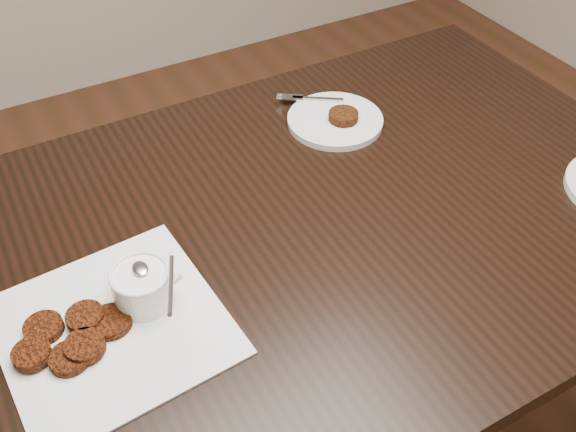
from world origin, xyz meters
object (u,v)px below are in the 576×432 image
object	(u,v)px
table	(303,345)
napkin	(112,327)
sauce_ramekin	(139,272)
plate_with_patty	(335,117)

from	to	relation	value
table	napkin	bearing A→B (deg)	-170.54
sauce_ramekin	plate_with_patty	bearing A→B (deg)	27.27
sauce_ramekin	plate_with_patty	world-z (taller)	sauce_ramekin
table	napkin	xyz separation A→B (m)	(-0.37, -0.06, 0.38)
table	sauce_ramekin	size ratio (longest dim) A/B	11.19
napkin	table	bearing A→B (deg)	9.46
napkin	plate_with_patty	xyz separation A→B (m)	(0.57, 0.29, 0.01)
sauce_ramekin	table	bearing A→B (deg)	6.87
napkin	plate_with_patty	bearing A→B (deg)	26.72
table	plate_with_patty	xyz separation A→B (m)	(0.20, 0.23, 0.39)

